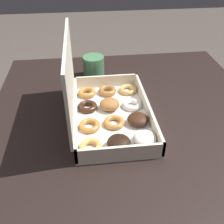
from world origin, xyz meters
TOP-DOWN VIEW (x-y plane):
  - dining_table at (0.00, 0.00)m, footprint 1.01×0.91m
  - donut_box at (0.02, 0.09)m, footprint 0.38×0.24m
  - coffee_mug at (0.32, 0.10)m, footprint 0.08×0.08m

SIDE VIEW (x-z plane):
  - dining_table at x=0.00m, z-range 0.26..1.00m
  - coffee_mug at x=0.32m, z-range 0.74..0.82m
  - donut_box at x=0.02m, z-range 0.66..0.92m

